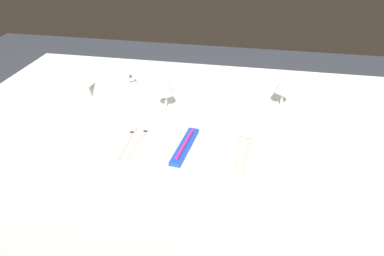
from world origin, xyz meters
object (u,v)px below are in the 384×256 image
object	(u,v)px
dinner_plate	(185,150)
napkin_folded	(82,81)
toothbrush_package	(185,146)
spoon_dessert	(247,152)
fork_inner	(127,142)
coffee_cup_left	(121,76)
fork_outer	(140,141)
wine_glass_centre	(165,88)
wine_glass_left	(284,85)
spoon_soup	(239,150)

from	to	relation	value
dinner_plate	napkin_folded	size ratio (longest dim) A/B	1.80
toothbrush_package	spoon_dessert	distance (m)	0.20
fork_inner	coffee_cup_left	bearing A→B (deg)	111.98
spoon_dessert	toothbrush_package	bearing A→B (deg)	-169.24
fork_outer	wine_glass_centre	world-z (taller)	wine_glass_centre
spoon_dessert	fork_inner	bearing A→B (deg)	-177.56
fork_outer	coffee_cup_left	distance (m)	0.47
spoon_dessert	wine_glass_left	xyz separation A→B (m)	(0.11, 0.34, 0.09)
fork_inner	spoon_soup	size ratio (longest dim) A/B	0.90
spoon_soup	wine_glass_left	bearing A→B (deg)	67.60
wine_glass_left	toothbrush_package	bearing A→B (deg)	-128.89
dinner_plate	fork_inner	size ratio (longest dim) A/B	1.30
wine_glass_centre	coffee_cup_left	bearing A→B (deg)	145.03
spoon_soup	coffee_cup_left	xyz separation A→B (m)	(-0.54, 0.41, 0.04)
toothbrush_package	napkin_folded	world-z (taller)	napkin_folded
dinner_plate	fork_inner	bearing A→B (deg)	174.22
dinner_plate	wine_glass_left	distance (m)	0.50
fork_outer	wine_glass_centre	xyz separation A→B (m)	(0.03, 0.25, 0.09)
spoon_dessert	napkin_folded	bearing A→B (deg)	158.33
fork_inner	wine_glass_left	distance (m)	0.63
toothbrush_package	fork_inner	size ratio (longest dim) A/B	1.02
wine_glass_centre	napkin_folded	size ratio (longest dim) A/B	0.86
dinner_plate	toothbrush_package	xyz separation A→B (m)	(0.00, 0.00, 0.02)
toothbrush_package	fork_outer	size ratio (longest dim) A/B	1.01
wine_glass_centre	napkin_folded	distance (m)	0.35
fork_outer	spoon_soup	bearing A→B (deg)	1.48
spoon_dessert	wine_glass_left	bearing A→B (deg)	72.17
spoon_dessert	coffee_cup_left	size ratio (longest dim) A/B	2.34
spoon_dessert	wine_glass_left	distance (m)	0.37
wine_glass_centre	fork_inner	bearing A→B (deg)	-104.74
dinner_plate	spoon_soup	world-z (taller)	dinner_plate
spoon_soup	wine_glass_centre	size ratio (longest dim) A/B	1.80
fork_outer	wine_glass_left	world-z (taller)	wine_glass_left
toothbrush_package	coffee_cup_left	world-z (taller)	coffee_cup_left
toothbrush_package	spoon_dessert	size ratio (longest dim) A/B	0.93
toothbrush_package	wine_glass_centre	xyz separation A→B (m)	(-0.13, 0.28, 0.06)
spoon_soup	wine_glass_left	world-z (taller)	wine_glass_left
spoon_dessert	napkin_folded	size ratio (longest dim) A/B	1.51
coffee_cup_left	napkin_folded	world-z (taller)	napkin_folded
wine_glass_centre	wine_glass_left	size ratio (longest dim) A/B	0.97
dinner_plate	coffee_cup_left	bearing A→B (deg)	129.80
fork_inner	napkin_folded	bearing A→B (deg)	134.61
spoon_soup	coffee_cup_left	size ratio (longest dim) A/B	2.39
napkin_folded	spoon_dessert	bearing A→B (deg)	-21.67
wine_glass_left	coffee_cup_left	bearing A→B (deg)	174.18
spoon_soup	coffee_cup_left	distance (m)	0.68
dinner_plate	spoon_dessert	distance (m)	0.20
fork_inner	wine_glass_centre	world-z (taller)	wine_glass_centre
coffee_cup_left	wine_glass_left	world-z (taller)	wine_glass_left
napkin_folded	wine_glass_centre	bearing A→B (deg)	-4.48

